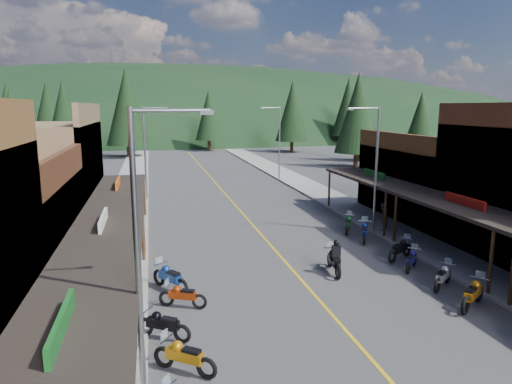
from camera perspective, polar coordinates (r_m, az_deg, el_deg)
ground at (r=20.67m, az=6.92°, el=-12.22°), size 220.00×220.00×0.00m
centerline at (r=39.26m, az=-3.06°, el=-1.14°), size 0.15×90.00×0.01m
sidewalk_west at (r=38.73m, az=-15.84°, el=-1.59°), size 3.40×94.00×0.15m
sidewalk_east at (r=41.61m, az=8.82°, el=-0.48°), size 3.40×94.00×0.15m
shop_west_3 at (r=30.35m, az=-26.52°, el=1.01°), size 10.90×10.20×8.20m
shop_east_3 at (r=36.01m, az=21.64°, el=1.14°), size 10.90×10.20×6.20m
streetlight_0 at (r=12.38m, az=-14.02°, el=-6.30°), size 2.16×0.18×8.00m
streetlight_1 at (r=40.02m, az=-13.52°, el=5.26°), size 2.16×0.18×8.00m
streetlight_2 at (r=29.43m, az=14.58°, el=3.38°), size 2.16×0.18×8.00m
streetlight_3 at (r=49.88m, az=2.79°, el=6.54°), size 2.16×0.18×8.00m
ridge_hill at (r=153.21m, az=-10.67°, el=7.44°), size 310.00×140.00×60.00m
pine_1 at (r=89.56m, az=-24.59°, el=9.19°), size 5.88×5.88×12.50m
pine_2 at (r=75.93m, az=-15.87°, el=10.22°), size 6.72×6.72×14.00m
pine_3 at (r=84.55m, az=-5.93°, el=9.53°), size 5.04×5.04×11.00m
pine_4 at (r=81.67m, az=4.55°, el=10.05°), size 5.88×5.88×12.50m
pine_5 at (r=98.63m, az=11.45°, el=10.41°), size 6.72×6.72×14.00m
pine_6 at (r=97.34m, az=19.92°, el=9.10°), size 5.04×5.04×11.00m
pine_7 at (r=97.23m, az=-28.57°, el=8.90°), size 5.88×5.88×12.50m
pine_8 at (r=59.90m, az=-28.18°, el=7.44°), size 4.48×4.48×10.00m
pine_9 at (r=69.95m, az=13.07°, el=9.02°), size 4.93×4.93×10.80m
pine_10 at (r=68.81m, az=-22.86°, el=8.79°), size 5.38×5.38×11.60m
pine_11 at (r=61.90m, az=12.60°, el=9.62°), size 5.82×5.82×12.40m
bike_west_5 at (r=14.79m, az=-8.93°, el=-19.47°), size 2.15×1.86×1.23m
bike_west_6 at (r=16.77m, az=-11.57°, el=-15.78°), size 2.14×1.74×1.20m
bike_west_7 at (r=19.01m, az=-9.17°, el=-12.54°), size 2.06×1.43×1.13m
bike_west_8 at (r=20.71m, az=-10.71°, el=-10.30°), size 1.96×2.37×1.33m
bike_east_6 at (r=20.64m, az=25.50°, el=-11.28°), size 2.34×1.94×1.32m
bike_east_7 at (r=22.30m, az=22.34°, el=-9.62°), size 2.04×1.80×1.17m
bike_east_8 at (r=24.13m, az=18.88°, el=-7.90°), size 1.85×1.90×1.14m
bike_east_9 at (r=25.47m, az=17.58°, el=-6.73°), size 2.23×1.74×1.24m
bike_east_10 at (r=28.29m, az=13.42°, el=-4.71°), size 1.71×2.41×1.32m
bike_east_11 at (r=30.05m, az=11.45°, el=-3.81°), size 1.70×2.24×1.24m
rider_on_bike at (r=22.69m, az=9.74°, el=-8.28°), size 1.11×2.40×1.76m
pedestrian_east_b at (r=30.46m, az=15.57°, el=-2.96°), size 1.00×0.93×1.80m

